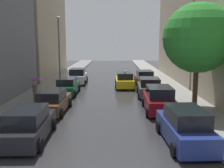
% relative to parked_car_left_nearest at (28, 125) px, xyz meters
% --- Properties ---
extents(ground_plane, '(28.00, 72.00, 0.04)m').
position_rel_parked_car_left_nearest_xyz_m(ground_plane, '(3.78, 18.29, -0.80)').
color(ground_plane, '#2E2E31').
extents(sidewalk_left, '(3.00, 72.00, 0.15)m').
position_rel_parked_car_left_nearest_xyz_m(sidewalk_left, '(-2.72, 18.29, -0.71)').
color(sidewalk_left, gray).
rests_on(sidewalk_left, ground).
extents(sidewalk_right, '(3.00, 72.00, 0.15)m').
position_rel_parked_car_left_nearest_xyz_m(sidewalk_right, '(10.28, 18.29, -0.71)').
color(sidewalk_right, gray).
rests_on(sidewalk_right, ground).
extents(parked_car_left_nearest, '(2.21, 4.68, 1.67)m').
position_rel_parked_car_left_nearest_xyz_m(parked_car_left_nearest, '(0.00, 0.00, 0.00)').
color(parked_car_left_nearest, black).
rests_on(parked_car_left_nearest, ground).
extents(parked_car_left_second, '(2.07, 4.59, 1.59)m').
position_rel_parked_car_left_nearest_xyz_m(parked_car_left_second, '(-0.01, 5.30, -0.04)').
color(parked_car_left_second, brown).
rests_on(parked_car_left_second, ground).
extents(parked_car_left_third, '(1.98, 4.57, 1.56)m').
position_rel_parked_car_left_nearest_xyz_m(parked_car_left_third, '(-0.11, 11.66, -0.05)').
color(parked_car_left_third, '#0C4C2D').
rests_on(parked_car_left_third, ground).
extents(parked_car_left_fourth, '(2.15, 4.16, 1.78)m').
position_rel_parked_car_left_nearest_xyz_m(parked_car_left_fourth, '(-0.00, 17.82, 0.04)').
color(parked_car_left_fourth, silver).
rests_on(parked_car_left_fourth, ground).
extents(parked_car_right_nearest, '(2.20, 4.71, 1.80)m').
position_rel_parked_car_left_nearest_xyz_m(parked_car_right_nearest, '(7.74, -0.38, 0.05)').
color(parked_car_right_nearest, navy).
rests_on(parked_car_right_nearest, ground).
extents(parked_car_right_second, '(2.17, 4.48, 1.82)m').
position_rel_parked_car_left_nearest_xyz_m(parked_car_right_second, '(7.49, 5.48, 0.06)').
color(parked_car_right_second, maroon).
rests_on(parked_car_right_second, ground).
extents(parked_car_right_third, '(2.30, 4.36, 1.68)m').
position_rel_parked_car_left_nearest_xyz_m(parked_car_right_third, '(7.51, 10.76, 0.00)').
color(parked_car_right_third, '#474C51').
rests_on(parked_car_right_third, ground).
extents(parked_car_right_fourth, '(2.16, 4.13, 1.75)m').
position_rel_parked_car_left_nearest_xyz_m(parked_car_right_fourth, '(7.67, 16.03, 0.03)').
color(parked_car_right_fourth, brown).
rests_on(parked_car_right_fourth, ground).
extents(taxi_midroad, '(2.07, 4.35, 1.81)m').
position_rel_parked_car_left_nearest_xyz_m(taxi_midroad, '(5.45, 15.24, -0.02)').
color(taxi_midroad, yellow).
rests_on(taxi_midroad, ground).
extents(pedestrian_near_tree, '(1.14, 1.14, 1.84)m').
position_rel_parked_car_left_nearest_xyz_m(pedestrian_near_tree, '(-2.03, 7.87, 0.77)').
color(pedestrian_near_tree, '#38513D').
rests_on(pedestrian_near_tree, sidewalk_left).
extents(street_tree_right, '(4.98, 4.98, 7.51)m').
position_rel_parked_car_left_nearest_xyz_m(street_tree_right, '(10.26, 6.28, 4.37)').
color(street_tree_right, '#513823').
rests_on(street_tree_right, sidewalk_right).
extents(lamp_post_left, '(0.60, 0.28, 7.43)m').
position_rel_parked_car_left_nearest_xyz_m(lamp_post_left, '(-1.77, 16.29, 3.62)').
color(lamp_post_left, '#595B60').
rests_on(lamp_post_left, sidewalk_left).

